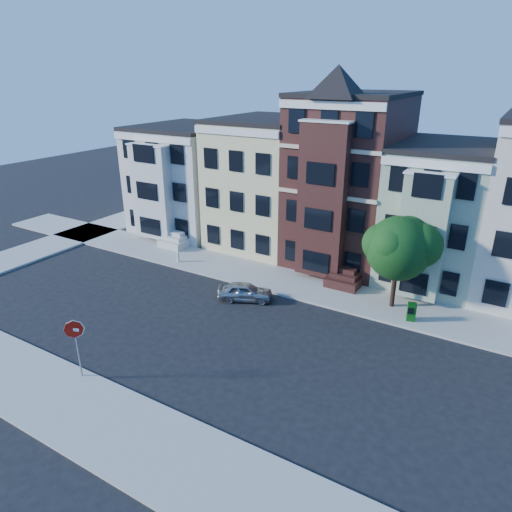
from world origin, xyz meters
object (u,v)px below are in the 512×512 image
Objects in this scene: parked_car at (245,292)px; stop_sign at (77,345)px; fire_hydrant at (178,258)px; newspaper_box at (411,312)px; street_tree at (398,253)px.

parked_car is 1.02× the size of stop_sign.
parked_car is 5.76× the size of fire_hydrant.
stop_sign reaches higher than newspaper_box.
parked_car reaches higher than fire_hydrant.
street_tree is 9.63m from parked_car.
street_tree reaches higher than fire_hydrant.
stop_sign reaches higher than fire_hydrant.
street_tree reaches higher than newspaper_box.
stop_sign is (-10.71, -14.53, -1.82)m from street_tree.
street_tree is 6.52× the size of newspaper_box.
newspaper_box reaches higher than parked_car.
fire_hydrant is (-17.31, -0.04, -0.24)m from newspaper_box.
stop_sign is (-2.38, -10.81, 1.26)m from parked_car.
newspaper_box reaches higher than fire_hydrant.
newspaper_box is (9.75, 2.52, 0.10)m from parked_car.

